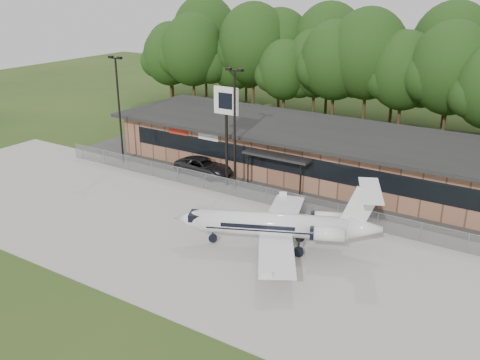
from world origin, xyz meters
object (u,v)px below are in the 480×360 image
Objects in this scene: business_jet at (281,226)px; suv at (204,167)px; pole_sign at (226,111)px; terminal at (326,152)px.

suv is at bearing 121.18° from business_jet.
business_jet reaches higher than suv.
terminal is at bearing 48.89° from pole_sign.
business_jet is at bearing -120.99° from suv.
business_jet is 2.40× the size of suv.
pole_sign reaches higher than business_jet.
business_jet is 1.56× the size of pole_sign.
pole_sign is at bearing -130.06° from terminal.
business_jet reaches higher than terminal.
terminal is 11.17m from suv.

